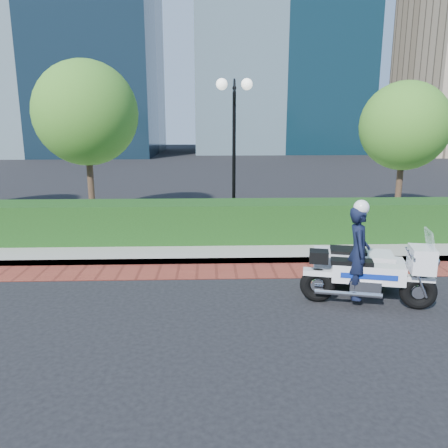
{
  "coord_description": "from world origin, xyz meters",
  "views": [
    {
      "loc": [
        0.26,
        -7.49,
        3.14
      ],
      "look_at": [
        0.59,
        1.74,
        1.0
      ],
      "focal_mm": 35.0,
      "sensor_mm": 36.0,
      "label": 1
    }
  ],
  "objects_px": {
    "lamppost": "(234,130)",
    "police_motorcycle": "(360,264)",
    "tree_c": "(404,126)",
    "tree_b": "(86,113)"
  },
  "relations": [
    {
      "from": "lamppost",
      "to": "police_motorcycle",
      "type": "xyz_separation_m",
      "value": [
        2.0,
        -5.25,
        -2.31
      ]
    },
    {
      "from": "lamppost",
      "to": "tree_c",
      "type": "relative_size",
      "value": 0.98
    },
    {
      "from": "tree_c",
      "to": "police_motorcycle",
      "type": "xyz_separation_m",
      "value": [
        -3.5,
        -6.55,
        -2.4
      ]
    },
    {
      "from": "police_motorcycle",
      "to": "lamppost",
      "type": "bearing_deg",
      "value": 124.06
    },
    {
      "from": "tree_c",
      "to": "lamppost",
      "type": "bearing_deg",
      "value": -166.7
    },
    {
      "from": "lamppost",
      "to": "tree_c",
      "type": "xyz_separation_m",
      "value": [
        5.5,
        1.3,
        0.09
      ]
    },
    {
      "from": "lamppost",
      "to": "police_motorcycle",
      "type": "distance_m",
      "value": 6.07
    },
    {
      "from": "tree_b",
      "to": "tree_c",
      "type": "distance_m",
      "value": 10.01
    },
    {
      "from": "tree_c",
      "to": "police_motorcycle",
      "type": "distance_m",
      "value": 7.8
    },
    {
      "from": "tree_b",
      "to": "police_motorcycle",
      "type": "distance_m",
      "value": 9.64
    }
  ]
}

